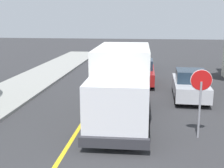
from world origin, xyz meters
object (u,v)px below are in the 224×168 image
Objects in this scene: box_truck at (122,80)px; stop_sign at (201,91)px; parked_car_near at (141,72)px; parked_car_mid at (137,60)px; parked_van_across at (190,85)px.

stop_sign is (3.12, -1.99, 0.09)m from box_truck.
parked_car_mid is at bearing 94.24° from parked_car_near.
parked_car_near is at bearing 84.54° from box_truck.
parked_van_across is 1.68× the size of stop_sign.
stop_sign is at bearing -94.33° from parked_van_across.
stop_sign is (2.43, -9.27, 1.06)m from parked_car_near.
parked_car_mid is at bearing 88.97° from box_truck.
stop_sign is at bearing -79.40° from parked_car_mid.
box_truck reaches higher than stop_sign.
parked_car_near is 1.67× the size of stop_sign.
parked_car_near is (0.70, 7.27, -0.97)m from box_truck.
box_truck is at bearing 147.44° from stop_sign.
parked_car_mid is (0.24, 13.41, -0.97)m from box_truck.
stop_sign is (2.88, -15.40, 1.06)m from parked_car_mid.
box_truck is 7.37m from parked_car_near.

